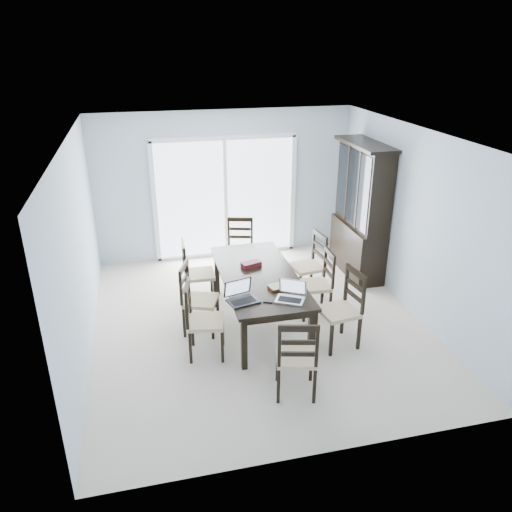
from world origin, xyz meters
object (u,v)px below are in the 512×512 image
at_px(china_hutch, 361,212).
at_px(game_box, 251,264).
at_px(chair_right_near, 346,300).
at_px(chair_end_far, 240,241).
at_px(chair_left_near, 198,312).
at_px(chair_end_near, 297,351).
at_px(cell_phone, 268,302).
at_px(hot_tub, 188,219).
at_px(dining_table, 259,279).
at_px(chair_right_far, 313,258).
at_px(chair_left_mid, 193,291).
at_px(laptop_dark, 243,297).
at_px(chair_right_mid, 321,276).
at_px(chair_left_far, 192,266).
at_px(laptop_silver, 290,296).

relative_size(china_hutch, game_box, 8.18).
xyz_separation_m(chair_right_near, game_box, (-1.00, 1.02, 0.15)).
bearing_deg(chair_end_far, china_hutch, -174.19).
height_order(chair_left_near, chair_right_near, chair_right_near).
height_order(chair_end_near, cell_phone, chair_end_near).
xyz_separation_m(china_hutch, chair_end_near, (-2.00, -2.90, -0.46)).
xyz_separation_m(chair_left_near, chair_end_near, (0.93, -1.07, 0.00)).
bearing_deg(hot_tub, chair_left_near, -94.44).
height_order(dining_table, cell_phone, cell_phone).
distance_m(chair_end_far, hot_tub, 1.95).
relative_size(dining_table, game_box, 8.18).
xyz_separation_m(chair_right_near, chair_right_far, (0.05, 1.41, -0.02)).
distance_m(chair_left_mid, laptop_dark, 0.91).
relative_size(chair_end_near, game_box, 4.28).
relative_size(chair_left_mid, chair_right_far, 0.98).
distance_m(dining_table, hot_tub, 3.47).
xyz_separation_m(chair_left_mid, cell_phone, (0.82, -0.79, 0.16)).
relative_size(chair_left_mid, chair_right_mid, 1.00).
distance_m(chair_right_far, laptop_dark, 1.95).
bearing_deg(chair_left_mid, dining_table, 109.06).
bearing_deg(chair_right_far, chair_left_far, 78.26).
bearing_deg(chair_right_near, china_hutch, -36.62).
relative_size(dining_table, chair_left_near, 1.92).
height_order(chair_left_mid, laptop_silver, chair_left_mid).
bearing_deg(chair_left_near, chair_left_mid, -170.52).
relative_size(china_hutch, laptop_silver, 5.33).
relative_size(laptop_dark, hot_tub, 0.22).
bearing_deg(chair_right_mid, chair_right_far, -5.37).
height_order(chair_left_far, cell_phone, chair_left_far).
height_order(laptop_silver, cell_phone, laptop_silver).
xyz_separation_m(chair_right_far, cell_phone, (-1.08, -1.44, 0.15)).
bearing_deg(laptop_silver, laptop_dark, -160.60).
bearing_deg(dining_table, chair_end_far, 87.49).
xyz_separation_m(game_box, hot_tub, (-0.55, 3.15, -0.36)).
relative_size(chair_end_far, hot_tub, 0.61).
relative_size(chair_right_near, laptop_dark, 2.89).
height_order(chair_left_mid, chair_end_far, chair_end_far).
xyz_separation_m(dining_table, game_box, (-0.04, 0.27, 0.11)).
bearing_deg(china_hutch, cell_phone, -135.92).
distance_m(chair_left_mid, chair_right_mid, 1.82).
height_order(china_hutch, chair_left_near, china_hutch).
relative_size(chair_end_far, laptop_silver, 2.74).
distance_m(dining_table, chair_right_near, 1.22).
xyz_separation_m(chair_right_far, laptop_silver, (-0.81, -1.47, 0.20)).
height_order(china_hutch, laptop_silver, china_hutch).
xyz_separation_m(chair_left_near, chair_end_far, (0.98, 2.16, -0.01)).
xyz_separation_m(china_hutch, chair_end_far, (-1.95, 0.34, -0.47)).
relative_size(dining_table, china_hutch, 1.00).
bearing_deg(dining_table, chair_left_near, -147.67).
xyz_separation_m(chair_right_mid, laptop_silver, (-0.72, -0.85, 0.21)).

